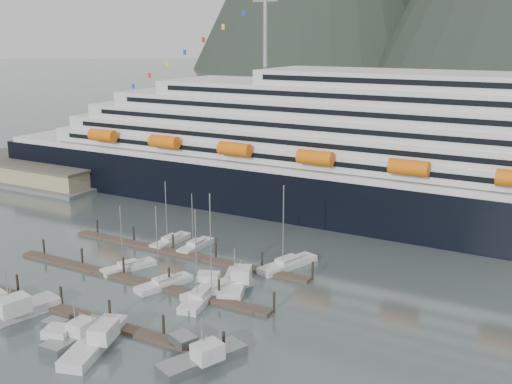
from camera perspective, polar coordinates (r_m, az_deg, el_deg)
ground at (r=90.98m, az=-10.34°, el=-9.62°), size 1600.00×1600.00×0.00m
cruise_ship at (r=123.16m, az=17.47°, el=2.27°), size 210.00×30.40×50.30m
warehouse at (r=167.73m, az=-20.39°, el=1.76°), size 46.00×20.00×5.80m
dock_near at (r=87.46m, az=-17.10°, el=-10.87°), size 48.18×2.28×3.20m
dock_mid at (r=95.94m, az=-11.48°, el=-8.16°), size 48.18×2.28×3.20m
dock_far at (r=105.35m, az=-6.88°, el=-5.86°), size 48.18×2.28×3.20m
sailboat_b at (r=100.70m, az=-12.05°, el=-7.02°), size 5.67×9.31×11.40m
sailboat_c at (r=93.22m, az=-8.75°, el=-8.66°), size 5.29×9.61×13.34m
sailboat_d at (r=90.17m, az=-3.64°, el=-9.32°), size 6.74×12.02×16.02m
sailboat_e at (r=111.60m, az=-8.14°, el=-4.66°), size 2.62×9.38×12.31m
sailboat_f at (r=108.43m, az=-5.75°, el=-5.17°), size 2.72×8.72×10.81m
sailboat_g at (r=99.61m, az=3.04°, el=-6.92°), size 6.34×11.76×14.65m
sailboat_h at (r=87.78m, az=-5.35°, el=-10.05°), size 4.90×10.35×14.49m
trawler_a at (r=88.89m, az=-22.45°, el=-10.50°), size 10.40×13.90×7.38m
trawler_b at (r=80.31m, az=-16.82°, el=-12.83°), size 7.29×9.56×6.11m
trawler_c at (r=78.26m, az=-15.22°, el=-13.44°), size 10.10×13.28×6.55m
trawler_d at (r=72.41m, az=-5.18°, el=-15.40°), size 9.26×11.32×6.45m
trawler_e at (r=91.70m, az=-2.12°, el=-8.57°), size 9.35×11.25×6.95m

